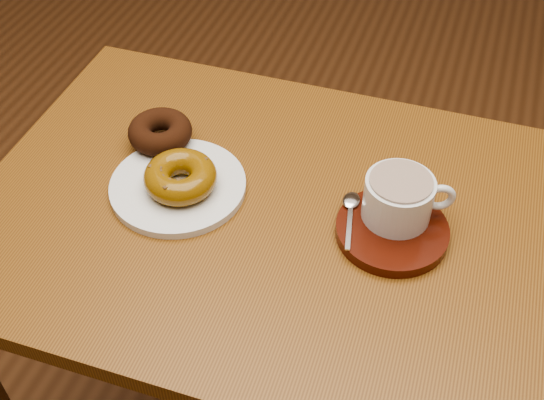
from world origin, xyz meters
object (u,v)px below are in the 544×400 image
(donut_plate, at_px, (178,186))
(saucer, at_px, (392,231))
(coffee_cup, at_px, (400,198))
(cafe_table, at_px, (260,261))

(donut_plate, bearing_deg, saucer, 2.18)
(donut_plate, distance_m, coffee_cup, 0.33)
(coffee_cup, bearing_deg, cafe_table, 170.95)
(coffee_cup, bearing_deg, donut_plate, 168.13)
(saucer, relative_size, coffee_cup, 1.26)
(donut_plate, height_order, saucer, saucer)
(cafe_table, height_order, donut_plate, donut_plate)
(cafe_table, relative_size, coffee_cup, 6.72)
(cafe_table, relative_size, saucer, 5.34)
(cafe_table, bearing_deg, donut_plate, -178.70)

